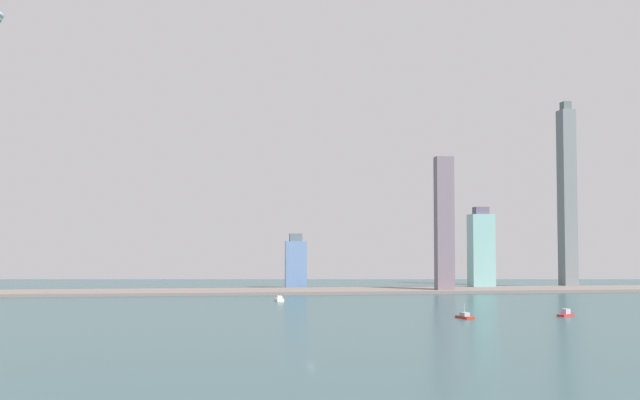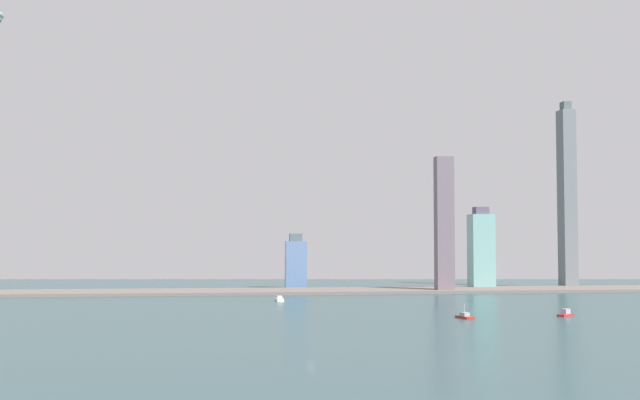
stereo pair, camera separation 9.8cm
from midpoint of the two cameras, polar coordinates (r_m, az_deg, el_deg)
ground_plane at (r=301.22m, az=-0.65°, el=-11.16°), size 6000.00×6000.00×0.00m
waterfront_pier at (r=726.05m, az=-4.72°, el=-6.32°), size 967.26×74.68×2.46m
skyscraper_0 at (r=840.25m, az=16.72°, el=0.20°), size 13.32×17.16×182.29m
skyscraper_2 at (r=736.69m, az=8.59°, el=-1.68°), size 15.53×12.03×119.99m
skyscraper_4 at (r=798.51m, az=11.09°, el=-3.43°), size 21.74×19.83×77.86m
skyscraper_5 at (r=796.36m, az=-1.68°, el=-4.39°), size 19.99×14.10×52.70m
boat_0 at (r=618.36m, az=-2.82°, el=-6.87°), size 5.77×14.61×4.00m
boat_2 at (r=510.84m, az=16.64°, el=-7.53°), size 13.15×11.91×4.32m
boat_6 at (r=483.11m, az=9.98°, el=-7.92°), size 7.79×14.50×8.60m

